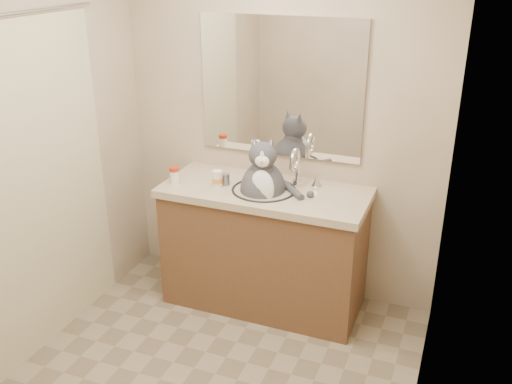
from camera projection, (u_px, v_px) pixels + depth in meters
room at (194, 194)px, 2.70m from camera, size 2.22×2.52×2.42m
vanity at (265, 245)px, 3.82m from camera, size 1.34×0.59×1.12m
mirror at (280, 88)px, 3.66m from camera, size 1.10×0.02×0.90m
shower_curtain at (37, 188)px, 3.21m from camera, size 0.02×1.30×1.93m
cat at (263, 187)px, 3.63m from camera, size 0.49×0.39×0.58m
pill_bottle_redcap at (175, 175)px, 3.73m from camera, size 0.08×0.08×0.11m
pill_bottle_orange at (217, 179)px, 3.68m from camera, size 0.06×0.06×0.11m
grey_canister at (226, 179)px, 3.71m from camera, size 0.06×0.06×0.08m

